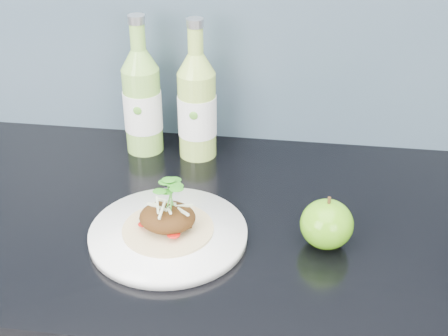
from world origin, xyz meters
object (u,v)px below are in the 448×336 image
Objects in this scene: green_apple at (327,224)px; cider_bottle_right at (197,106)px; dinner_plate at (168,234)px; cider_bottle_left at (142,101)px.

cider_bottle_right is (-0.25, 0.26, 0.06)m from green_apple.
green_apple is 0.36× the size of cider_bottle_right.
cider_bottle_right reaches higher than dinner_plate.
cider_bottle_right is at bearing -4.96° from cider_bottle_left.
cider_bottle_left is (-0.35, 0.26, 0.06)m from green_apple.
dinner_plate is 3.25× the size of green_apple.
cider_bottle_left reaches higher than dinner_plate.
cider_bottle_left is 1.00× the size of cider_bottle_right.
green_apple reaches higher than dinner_plate.
cider_bottle_left reaches higher than green_apple.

